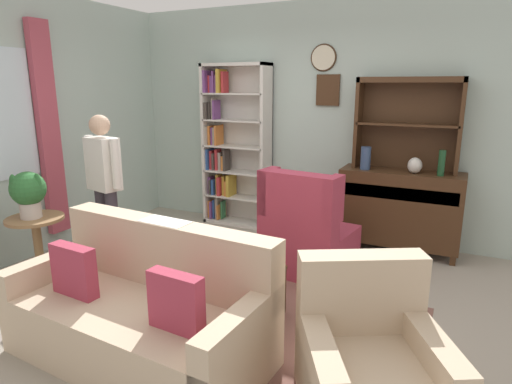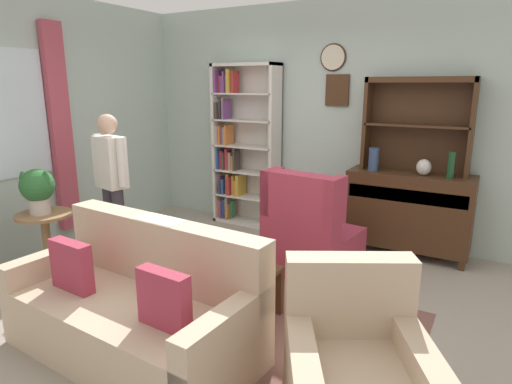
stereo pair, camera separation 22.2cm
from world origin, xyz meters
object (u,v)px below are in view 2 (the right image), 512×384
(plant_stand, at_px, (46,237))
(coffee_table, at_px, (227,275))
(bookshelf, at_px, (241,148))
(sideboard, at_px, (408,210))
(couch_floral, at_px, (137,310))
(person_reading, at_px, (112,179))
(sideboard_hutch, at_px, (418,112))
(vase_tall, at_px, (374,159))
(bottle_wine, at_px, (451,165))
(vase_round, at_px, (424,167))
(potted_plant_small, at_px, (64,269))
(book_stack, at_px, (239,261))
(armchair_floral, at_px, (355,374))
(potted_plant_large, at_px, (37,188))
(wingback_chair, at_px, (310,236))

(plant_stand, distance_m, coffee_table, 2.00)
(bookshelf, distance_m, sideboard, 2.25)
(sideboard, height_order, couch_floral, sideboard)
(person_reading, bearing_deg, sideboard_hutch, 35.61)
(vase_tall, relative_size, bottle_wine, 0.93)
(vase_round, distance_m, potted_plant_small, 3.70)
(potted_plant_small, distance_m, person_reading, 0.98)
(bottle_wine, height_order, book_stack, bottle_wine)
(bookshelf, height_order, coffee_table, bookshelf)
(vase_round, height_order, plant_stand, vase_round)
(sideboard_hutch, distance_m, book_stack, 2.57)
(vase_tall, xyz_separation_m, coffee_table, (-0.61, -2.01, -0.69))
(couch_floral, xyz_separation_m, potted_plant_small, (-1.33, 0.41, -0.14))
(bottle_wine, bearing_deg, person_reading, -150.89)
(armchair_floral, xyz_separation_m, person_reading, (-2.86, 0.95, 0.62))
(bookshelf, xyz_separation_m, plant_stand, (-0.80, -2.38, -0.64))
(sideboard, xyz_separation_m, vase_round, (0.13, -0.07, 0.50))
(couch_floral, height_order, armchair_floral, couch_floral)
(sideboard, xyz_separation_m, couch_floral, (-1.27, -2.81, -0.20))
(potted_plant_large, bearing_deg, potted_plant_small, -12.30)
(bottle_wine, bearing_deg, couch_floral, -121.43)
(bottle_wine, bearing_deg, sideboard_hutch, 153.04)
(potted_plant_large, distance_m, potted_plant_small, 0.81)
(person_reading, bearing_deg, potted_plant_small, -90.01)
(sideboard_hutch, xyz_separation_m, potted_plant_large, (-2.99, -2.43, -0.68))
(couch_floral, bearing_deg, wingback_chair, 73.50)
(vase_tall, bearing_deg, plant_stand, -139.47)
(book_stack, bearing_deg, sideboard, 65.35)
(coffee_table, bearing_deg, potted_plant_large, -173.50)
(plant_stand, bearing_deg, armchair_floral, -7.21)
(sideboard, bearing_deg, vase_tall, -168.37)
(sideboard_hutch, height_order, couch_floral, sideboard_hutch)
(sideboard_hutch, height_order, vase_round, sideboard_hutch)
(sideboard_hutch, distance_m, wingback_chair, 1.77)
(potted_plant_large, bearing_deg, sideboard_hutch, 39.07)
(armchair_floral, distance_m, person_reading, 3.08)
(sideboard, bearing_deg, bookshelf, 177.79)
(wingback_chair, bearing_deg, plant_stand, -149.95)
(bookshelf, xyz_separation_m, sideboard_hutch, (2.18, 0.02, 0.53))
(couch_floral, bearing_deg, potted_plant_small, 163.09)
(vase_tall, distance_m, bottle_wine, 0.78)
(bottle_wine, distance_m, book_stack, 2.41)
(vase_tall, bearing_deg, vase_round, 1.49)
(plant_stand, xyz_separation_m, person_reading, (0.38, 0.54, 0.52))
(plant_stand, relative_size, book_stack, 3.21)
(sideboard, bearing_deg, plant_stand, -142.40)
(plant_stand, bearing_deg, vase_round, 35.62)
(couch_floral, relative_size, armchair_floral, 1.77)
(couch_floral, distance_m, wingback_chair, 1.89)
(sideboard, relative_size, bottle_wine, 4.81)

